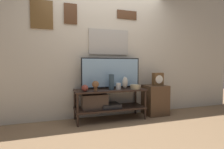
{
  "coord_description": "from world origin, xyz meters",
  "views": [
    {
      "loc": [
        -1.0,
        -2.86,
        1.05
      ],
      "look_at": [
        0.04,
        0.28,
        0.86
      ],
      "focal_mm": 28.0,
      "sensor_mm": 36.0,
      "label": 1
    }
  ],
  "objects": [
    {
      "name": "television",
      "position": [
        0.06,
        0.39,
        0.89
      ],
      "size": [
        1.17,
        0.05,
        0.6
      ],
      "color": "black",
      "rests_on": "media_console"
    },
    {
      "name": "wall_back",
      "position": [
        -0.01,
        0.57,
        1.36
      ],
      "size": [
        6.4,
        0.08,
        2.7
      ],
      "color": "beige",
      "rests_on": "ground_plane"
    },
    {
      "name": "vase_urn_stoneware",
      "position": [
        0.3,
        0.25,
        0.7
      ],
      "size": [
        0.11,
        0.11,
        0.24
      ],
      "color": "beige",
      "rests_on": "media_console"
    },
    {
      "name": "side_table",
      "position": [
        1.01,
        0.31,
        0.31
      ],
      "size": [
        0.45,
        0.42,
        0.62
      ],
      "color": "#513823",
      "rests_on": "ground_plane"
    },
    {
      "name": "media_console",
      "position": [
        -0.12,
        0.28,
        0.37
      ],
      "size": [
        1.34,
        0.48,
        0.58
      ],
      "color": "black",
      "rests_on": "ground_plane"
    },
    {
      "name": "decorative_bust",
      "position": [
        -0.31,
        0.15,
        0.69
      ],
      "size": [
        0.12,
        0.12,
        0.18
      ],
      "color": "brown",
      "rests_on": "media_console"
    },
    {
      "name": "mantel_clock",
      "position": [
        1.05,
        0.29,
        0.75
      ],
      "size": [
        0.23,
        0.11,
        0.26
      ],
      "color": "brown",
      "rests_on": "side_table"
    },
    {
      "name": "ground_plane",
      "position": [
        0.0,
        0.0,
        0.0
      ],
      "size": [
        12.0,
        12.0,
        0.0
      ],
      "primitive_type": "plane",
      "color": "#846647"
    },
    {
      "name": "candle_jar",
      "position": [
        0.15,
        0.23,
        0.64
      ],
      "size": [
        0.1,
        0.1,
        0.12
      ],
      "color": "silver",
      "rests_on": "media_console"
    },
    {
      "name": "vase_tall_ceramic",
      "position": [
        0.01,
        0.23,
        0.73
      ],
      "size": [
        0.1,
        0.1,
        0.29
      ],
      "color": "#2D4251",
      "rests_on": "media_console"
    },
    {
      "name": "vase_round_glass",
      "position": [
        -0.5,
        0.15,
        0.64
      ],
      "size": [
        0.12,
        0.12,
        0.12
      ],
      "color": "brown",
      "rests_on": "media_console"
    },
    {
      "name": "vase_wide_bowl",
      "position": [
        0.47,
        0.15,
        0.63
      ],
      "size": [
        0.19,
        0.19,
        0.08
      ],
      "color": "tan",
      "rests_on": "media_console"
    }
  ]
}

